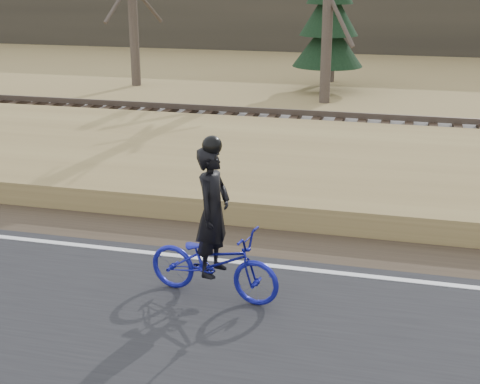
# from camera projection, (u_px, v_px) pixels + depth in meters

# --- Properties ---
(cyclist) EXTENTS (1.98, 0.96, 2.26)m
(cyclist) POSITION_uv_depth(u_px,v_px,m) (213.00, 248.00, 8.97)
(cyclist) COLOR #14178F
(cyclist) RESTS_ON road
(conifer) EXTENTS (2.60, 2.60, 6.06)m
(conifer) POSITION_uv_depth(u_px,v_px,m) (329.00, 12.00, 24.19)
(conifer) COLOR #50443B
(conifer) RESTS_ON ground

